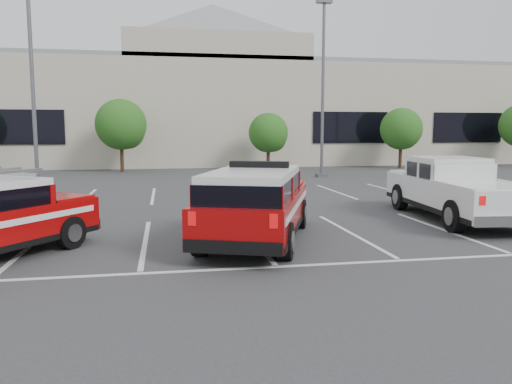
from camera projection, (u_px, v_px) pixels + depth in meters
ground at (252, 238)px, 12.86m from camera, size 120.00×120.00×0.00m
stall_markings at (230, 210)px, 17.26m from camera, size 23.00×15.00×0.01m
convention_building at (191, 108)px, 43.43m from camera, size 60.00×16.99×13.20m
tree_mid_left at (122, 126)px, 33.14m from camera, size 3.37×3.37×4.85m
tree_mid_right at (269, 134)px, 34.99m from camera, size 2.77×2.77×3.99m
tree_right at (402, 130)px, 36.75m from camera, size 3.07×3.07×4.42m
light_pole_left at (32, 76)px, 22.52m from camera, size 0.90×0.60×10.24m
light_pole_mid at (323, 89)px, 29.10m from camera, size 0.90×0.60×10.24m
fire_chief_suv at (256, 209)px, 12.35m from camera, size 3.86×5.96×1.97m
white_pickup at (454, 195)px, 15.51m from camera, size 2.72×6.37×1.90m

